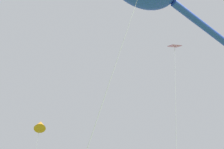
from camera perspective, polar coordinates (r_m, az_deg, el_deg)
small_kite_streamer_purple at (r=20.56m, az=-16.97°, el=-11.68°), size 3.19×2.32×13.82m
small_kite_delta_white at (r=14.76m, az=14.96°, el=4.01°), size 1.39×2.89×14.28m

